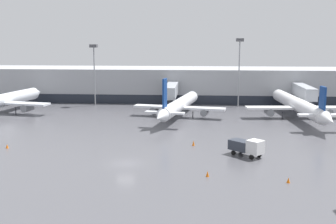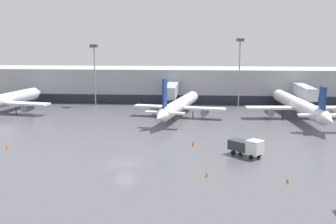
# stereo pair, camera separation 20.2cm
# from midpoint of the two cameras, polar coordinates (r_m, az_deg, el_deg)

# --- Properties ---
(ground_plane) EXTENTS (320.00, 320.00, 0.00)m
(ground_plane) POSITION_cam_midpoint_polar(r_m,az_deg,el_deg) (58.83, -5.88, -6.95)
(ground_plane) COLOR #4C4C51
(terminal_building) EXTENTS (160.00, 31.12, 9.00)m
(terminal_building) POSITION_cam_midpoint_polar(r_m,az_deg,el_deg) (118.34, -0.62, 3.82)
(terminal_building) COLOR #9EA0A5
(terminal_building) RESTS_ON ground_plane
(parked_jet_0) EXTENTS (20.35, 33.57, 9.57)m
(parked_jet_0) POSITION_cam_midpoint_polar(r_m,az_deg,el_deg) (91.82, 1.43, 0.92)
(parked_jet_0) COLOR silver
(parked_jet_0) RESTS_ON ground_plane
(parked_jet_1) EXTENTS (22.81, 32.06, 9.83)m
(parked_jet_1) POSITION_cam_midpoint_polar(r_m,az_deg,el_deg) (103.62, -21.56, 1.44)
(parked_jet_1) COLOR silver
(parked_jet_1) RESTS_ON ground_plane
(parked_jet_4) EXTENTS (22.68, 38.98, 8.46)m
(parked_jet_4) POSITION_cam_midpoint_polar(r_m,az_deg,el_deg) (94.91, 17.19, 0.86)
(parked_jet_4) COLOR white
(parked_jet_4) RESTS_ON ground_plane
(service_truck_0) EXTENTS (5.17, 5.05, 2.65)m
(service_truck_0) POSITION_cam_midpoint_polar(r_m,az_deg,el_deg) (62.70, 10.54, -4.57)
(service_truck_0) COLOR #2D333D
(service_truck_0) RESTS_ON ground_plane
(traffic_cone_0) EXTENTS (0.44, 0.44, 0.65)m
(traffic_cone_0) POSITION_cam_midpoint_polar(r_m,az_deg,el_deg) (71.07, -21.03, -4.34)
(traffic_cone_0) COLOR orange
(traffic_cone_0) RESTS_ON ground_plane
(traffic_cone_1) EXTENTS (0.40, 0.40, 0.73)m
(traffic_cone_1) POSITION_cam_midpoint_polar(r_m,az_deg,el_deg) (53.27, 5.26, -8.34)
(traffic_cone_1) COLOR orange
(traffic_cone_1) RESTS_ON ground_plane
(traffic_cone_2) EXTENTS (0.43, 0.43, 0.80)m
(traffic_cone_2) POSITION_cam_midpoint_polar(r_m,az_deg,el_deg) (68.10, 3.38, -4.23)
(traffic_cone_2) COLOR orange
(traffic_cone_2) RESTS_ON ground_plane
(traffic_cone_3) EXTENTS (0.42, 0.42, 0.64)m
(traffic_cone_3) POSITION_cam_midpoint_polar(r_m,az_deg,el_deg) (52.87, 15.89, -8.88)
(traffic_cone_3) COLOR orange
(traffic_cone_3) RESTS_ON ground_plane
(apron_light_mast_0) EXTENTS (1.80, 1.80, 17.13)m
(apron_light_mast_0) POSITION_cam_midpoint_polar(r_m,az_deg,el_deg) (106.76, 9.61, 7.94)
(apron_light_mast_0) COLOR gray
(apron_light_mast_0) RESTS_ON ground_plane
(apron_light_mast_2) EXTENTS (1.80, 1.80, 15.63)m
(apron_light_mast_2) POSITION_cam_midpoint_polar(r_m,az_deg,el_deg) (109.17, -10.06, 7.41)
(apron_light_mast_2) COLOR gray
(apron_light_mast_2) RESTS_ON ground_plane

